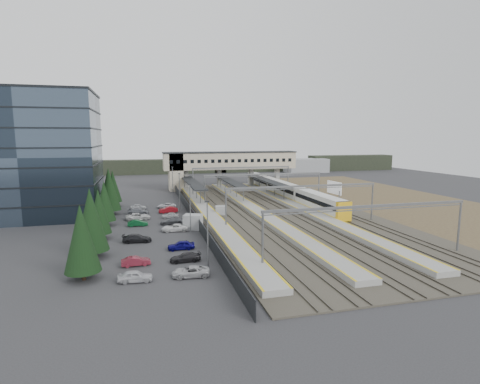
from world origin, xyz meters
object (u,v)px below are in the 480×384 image
object	(u,v)px
relay_cabin_near	(193,222)
relay_cabin_far	(221,211)
footbridge	(221,163)
billboard	(334,188)
office_building	(32,155)
train	(285,190)

from	to	relation	value
relay_cabin_near	relay_cabin_far	xyz separation A→B (m)	(6.85, 9.73, -0.29)
footbridge	relay_cabin_far	bearing A→B (deg)	-102.05
footbridge	billboard	distance (m)	37.25
footbridge	office_building	bearing A→B (deg)	-145.53
office_building	footbridge	size ratio (longest dim) A/B	0.60
relay_cabin_far	footbridge	bearing A→B (deg)	77.95
billboard	office_building	bearing A→B (deg)	179.74
billboard	train	bearing A→B (deg)	133.56
office_building	relay_cabin_near	bearing A→B (deg)	-32.24
office_building	relay_cabin_near	size ratio (longest dim) A/B	6.70
office_building	billboard	bearing A→B (deg)	-0.26
relay_cabin_far	relay_cabin_near	bearing A→B (deg)	-125.12
relay_cabin_near	office_building	bearing A→B (deg)	147.76
office_building	billboard	size ratio (longest dim) A/B	4.08
relay_cabin_near	footbridge	distance (m)	50.82
office_building	footbridge	distance (m)	53.18
relay_cabin_near	footbridge	bearing A→B (deg)	72.64
office_building	footbridge	world-z (taller)	office_building
relay_cabin_far	footbridge	world-z (taller)	footbridge
train	billboard	distance (m)	13.00
footbridge	train	distance (m)	24.96
office_building	footbridge	xyz separation A→B (m)	(43.70, 30.00, -4.26)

